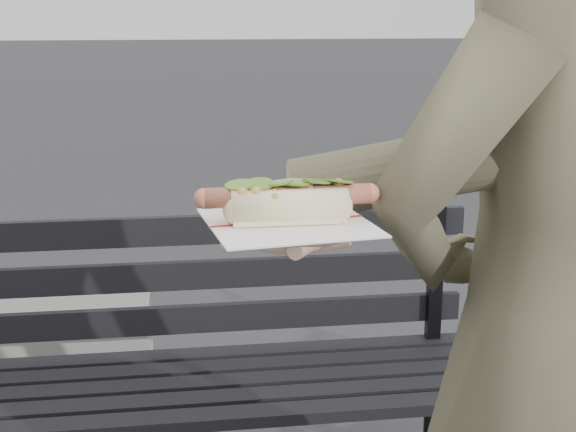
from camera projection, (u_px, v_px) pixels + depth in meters
name	position (u px, v px, depth m)	size (l,w,h in m)	color
park_bench	(199.00, 354.00, 2.14)	(1.50, 0.44, 0.88)	black
person	(550.00, 361.00, 1.20)	(0.66, 0.43, 1.81)	brown
held_hotdog	(430.00, 173.00, 1.06)	(0.64, 0.32, 0.20)	brown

